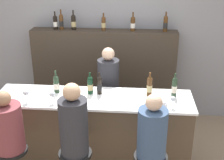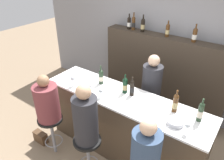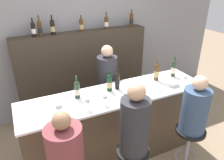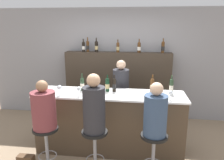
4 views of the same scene
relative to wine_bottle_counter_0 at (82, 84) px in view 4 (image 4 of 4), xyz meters
The scene contains 28 objects.
ground_plane 1.36m from the wine_bottle_counter_0, 40.20° to the right, with size 16.00×16.00×0.00m, color #8C755B.
wall_back 1.56m from the wine_bottle_counter_0, 71.14° to the left, with size 6.40×0.05×2.60m.
bar_counter 0.84m from the wine_bottle_counter_0, 12.74° to the right, with size 2.57×0.66×1.07m.
back_bar_cabinet 1.40m from the wine_bottle_counter_0, 68.05° to the left, with size 2.41×0.28×1.61m.
wine_bottle_counter_0 is the anchor object (origin of this frame).
wine_bottle_counter_1 0.45m from the wine_bottle_counter_0, ahead, with size 0.08×0.08×0.30m.
wine_bottle_counter_2 0.57m from the wine_bottle_counter_0, ahead, with size 0.07×0.07×0.30m.
wine_bottle_counter_3 1.23m from the wine_bottle_counter_0, ahead, with size 0.07×0.07×0.32m.
wine_bottle_counter_4 1.55m from the wine_bottle_counter_0, ahead, with size 0.07×0.07×0.32m.
wine_bottle_backbar_0 1.39m from the wine_bottle_counter_0, 102.99° to the left, with size 0.07×0.07×0.29m.
wine_bottle_backbar_1 1.38m from the wine_bottle_counter_0, 98.54° to the left, with size 0.07×0.07×0.33m.
wine_bottle_backbar_2 1.36m from the wine_bottle_counter_0, 89.38° to the left, with size 0.08×0.08×0.32m.
wine_bottle_backbar_3 1.45m from the wine_bottle_counter_0, 68.03° to the left, with size 0.07×0.07×0.28m.
wine_bottle_backbar_4 1.67m from the wine_bottle_counter_0, 52.04° to the left, with size 0.08×0.08×0.30m.
wine_bottle_backbar_5 2.02m from the wine_bottle_counter_0, 39.94° to the left, with size 0.07×0.07×0.32m.
wine_glass_0 0.44m from the wine_bottle_counter_0, 134.53° to the right, with size 0.08×0.08×0.17m.
wine_glass_1 0.31m from the wine_bottle_counter_0, 85.22° to the right, with size 0.08×0.08×0.16m.
wine_glass_2 0.40m from the wine_bottle_counter_0, 51.49° to the right, with size 0.07×0.07×0.15m.
wine_glass_3 1.53m from the wine_bottle_counter_0, 11.70° to the right, with size 0.07×0.07×0.15m.
metal_bowl 1.36m from the wine_bottle_counter_0, ahead, with size 0.21×0.21×0.06m.
tasting_menu 0.84m from the wine_bottle_counter_0, 16.95° to the right, with size 0.21×0.30×0.00m.
bar_stool_left 1.09m from the wine_bottle_counter_0, 115.29° to the right, with size 0.38×0.38×0.71m.
guest_seated_left 0.90m from the wine_bottle_counter_0, 115.29° to the right, with size 0.35×0.35×0.74m.
bar_stool_middle 1.09m from the wine_bottle_counter_0, 64.46° to the right, with size 0.38×0.38×0.71m.
guest_seated_middle 0.89m from the wine_bottle_counter_0, 64.46° to the right, with size 0.32×0.32×0.86m.
bar_stool_right 1.61m from the wine_bottle_counter_0, 32.68° to the right, with size 0.38×0.38×0.71m.
guest_seated_right 1.48m from the wine_bottle_counter_0, 32.68° to the right, with size 0.32×0.32×0.76m.
bartender 0.95m from the wine_bottle_counter_0, 37.73° to the left, with size 0.32×0.32×1.55m.
Camera 4 is at (0.51, -3.22, 2.21)m, focal length 35.00 mm.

